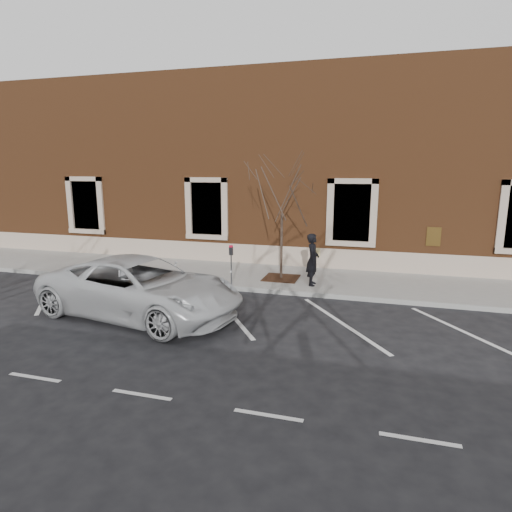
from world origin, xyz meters
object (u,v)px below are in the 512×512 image
(parking_meter, at_px, (231,257))
(man, at_px, (313,260))
(sapling, at_px, (282,195))
(white_truck, at_px, (140,288))

(parking_meter, bearing_deg, man, 14.49)
(parking_meter, height_order, sapling, sapling)
(man, xyz_separation_m, sapling, (-1.22, 0.56, 2.11))
(sapling, height_order, white_truck, sapling)
(parking_meter, relative_size, sapling, 0.32)
(sapling, bearing_deg, white_truck, -123.26)
(white_truck, bearing_deg, sapling, -23.17)
(white_truck, bearing_deg, man, -36.37)
(man, distance_m, sapling, 2.50)
(sapling, relative_size, white_truck, 0.73)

